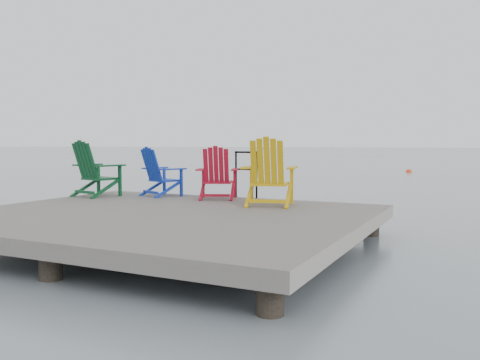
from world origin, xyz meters
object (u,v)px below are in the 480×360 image
at_px(chair_yellow, 269,173).
at_px(handrail, 246,170).
at_px(chair_red, 217,173).
at_px(chair_blue, 160,172).
at_px(buoy_b, 409,172).
at_px(chair_green, 94,169).

bearing_deg(chair_yellow, handrail, 116.44).
xyz_separation_m(handrail, chair_red, (-0.38, -0.47, -0.05)).
distance_m(handrail, chair_blue, 1.75).
distance_m(chair_blue, chair_yellow, 2.64).
distance_m(chair_yellow, buoy_b, 20.89).
relative_size(handrail, chair_red, 0.93).
relative_size(chair_green, chair_yellow, 0.96).
relative_size(chair_red, chair_yellow, 0.87).
relative_size(chair_green, buoy_b, 3.22).
height_order(handrail, chair_red, chair_red).
xyz_separation_m(chair_yellow, buoy_b, (-0.57, 20.85, -1.06)).
distance_m(handrail, buoy_b, 19.88).
relative_size(chair_blue, chair_yellow, 0.85).
bearing_deg(buoy_b, chair_yellow, -88.44).
bearing_deg(chair_blue, buoy_b, 105.66).
bearing_deg(chair_green, chair_blue, 40.12).
distance_m(chair_red, chair_yellow, 1.39).
distance_m(chair_green, chair_yellow, 3.69).
bearing_deg(chair_red, chair_green, 171.93).
bearing_deg(chair_yellow, chair_blue, 152.99).
bearing_deg(chair_red, chair_blue, 157.34).
xyz_separation_m(handrail, chair_blue, (-1.69, -0.47, -0.06)).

